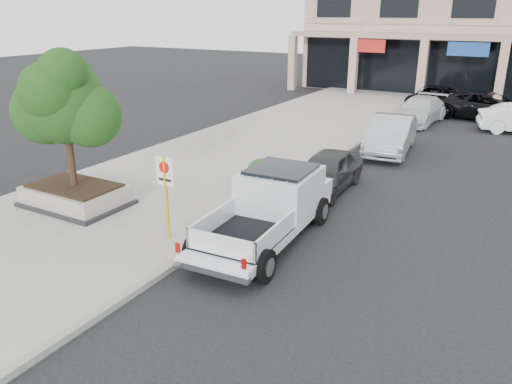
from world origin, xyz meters
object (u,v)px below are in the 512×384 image
planter_tree (71,102)px  no_parking_sign (166,187)px  curb_car_d (432,98)px  curb_car_a (326,171)px  curb_car_c (419,110)px  planter (76,195)px  curb_car_b (391,135)px  pickup_truck (264,210)px  lot_car_d (489,106)px

planter_tree → no_parking_sign: 4.43m
planter_tree → curb_car_d: size_ratio=0.78×
curb_car_a → curb_car_c: 13.07m
no_parking_sign → planter_tree: bearing=171.1°
planter → curb_car_a: 8.38m
planter_tree → no_parking_sign: planter_tree is taller
curb_car_a → curb_car_b: bearing=84.3°
no_parking_sign → pickup_truck: 2.69m
planter → curb_car_b: size_ratio=0.66×
curb_car_a → lot_car_d: (3.48, 15.84, 0.11)m
curb_car_c → curb_car_a: bearing=-85.4°
curb_car_c → planter: bearing=-103.3°
no_parking_sign → lot_car_d: no_parking_sign is taller
curb_car_d → lot_car_d: 4.17m
no_parking_sign → curb_car_c: size_ratio=0.46×
no_parking_sign → curb_car_b: (2.59, 12.25, -0.83)m
planter → curb_car_a: bearing=42.4°
pickup_truck → no_parking_sign: bearing=-151.0°
curb_car_a → planter_tree: bearing=-138.4°
curb_car_c → no_parking_sign: bearing=-91.2°
curb_car_b → curb_car_c: bearing=86.1°
planter → curb_car_d: (6.09, 23.64, 0.23)m
curb_car_a → curb_car_c: bearing=88.4°
planter → curb_car_a: (6.18, 5.66, 0.22)m
curb_car_b → lot_car_d: size_ratio=0.85×
lot_car_d → planter: bearing=163.4°
lot_car_d → pickup_truck: bearing=178.5°
planter → pickup_truck: bearing=8.1°
no_parking_sign → curb_car_d: bearing=85.4°
planter_tree → curb_car_a: 8.62m
planter_tree → curb_car_b: size_ratio=0.82×
planter_tree → no_parking_sign: (4.01, -0.63, -1.78)m
planter → pickup_truck: size_ratio=0.55×
curb_car_c → curb_car_b: bearing=-81.7°
curb_car_b → planter: bearing=-126.4°
curb_car_a → curb_car_c: curb_car_c is taller
pickup_truck → curb_car_d: bearing=87.5°
planter → no_parking_sign: size_ratio=1.39×
curb_car_b → curb_car_d: bearing=86.4°
lot_car_d → curb_car_b: bearing=170.8°
pickup_truck → curb_car_d: pickup_truck is taller
planter → planter_tree: bearing=49.0°
curb_car_a → curb_car_d: (-0.09, 17.98, 0.02)m
curb_car_d → no_parking_sign: bearing=-89.1°
lot_car_d → curb_car_c: bearing=138.0°
curb_car_b → curb_car_c: curb_car_b is taller
curb_car_d → pickup_truck: bearing=-83.8°
no_parking_sign → lot_car_d: 22.67m
curb_car_c → planter_tree: bearing=-103.1°
curb_car_c → pickup_truck: bearing=-84.7°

